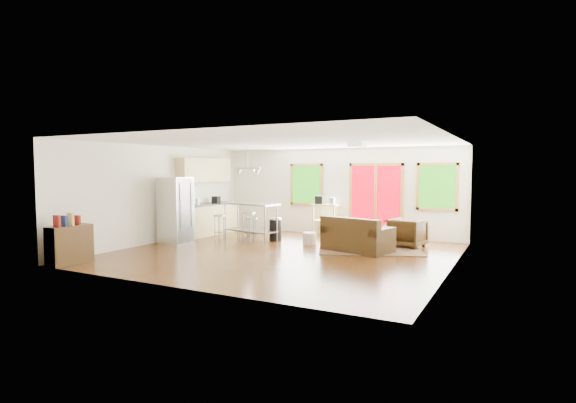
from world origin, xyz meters
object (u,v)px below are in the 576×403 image
at_px(refrigerator, 176,210).
at_px(rug, 369,249).
at_px(loveseat, 356,238).
at_px(kitchen_cart, 325,208).
at_px(ottoman, 357,235).
at_px(island, 251,215).
at_px(armchair, 408,231).
at_px(coffee_table, 375,234).

bearing_deg(refrigerator, rug, 17.33).
height_order(rug, loveseat, loveseat).
distance_m(loveseat, kitchen_cart, 2.81).
xyz_separation_m(ottoman, island, (-2.75, -1.02, 0.50)).
xyz_separation_m(loveseat, ottoman, (-0.43, 1.35, -0.12)).
bearing_deg(rug, loveseat, -109.24).
bearing_deg(kitchen_cart, rug, -41.81).
relative_size(rug, kitchen_cart, 2.06).
xyz_separation_m(ottoman, refrigerator, (-4.28, -2.33, 0.67)).
bearing_deg(armchair, rug, 53.74).
relative_size(loveseat, refrigerator, 0.99).
distance_m(coffee_table, refrigerator, 5.28).
relative_size(rug, refrigerator, 1.38).
distance_m(armchair, island, 4.23).
height_order(coffee_table, ottoman, ottoman).
relative_size(rug, island, 1.40).
distance_m(coffee_table, kitchen_cart, 2.30).
distance_m(loveseat, island, 3.22).
xyz_separation_m(refrigerator, island, (1.53, 1.31, -0.17)).
relative_size(island, kitchen_cart, 1.47).
height_order(armchair, kitchen_cart, kitchen_cart).
bearing_deg(armchair, coffee_table, 28.24).
xyz_separation_m(loveseat, island, (-3.18, 0.33, 0.38)).
height_order(island, kitchen_cart, kitchen_cart).
height_order(loveseat, coffee_table, loveseat).
bearing_deg(ottoman, loveseat, -72.24).
xyz_separation_m(refrigerator, kitchen_cart, (2.98, 3.16, -0.07)).
height_order(loveseat, kitchen_cart, kitchen_cart).
bearing_deg(refrigerator, coffee_table, 22.31).
distance_m(island, kitchen_cart, 2.35).
height_order(coffee_table, armchair, armchair).
bearing_deg(rug, refrigerator, -163.27).
bearing_deg(coffee_table, refrigerator, -158.29).
distance_m(rug, armchair, 1.13).
xyz_separation_m(armchair, kitchen_cart, (-2.67, 0.98, 0.40)).
distance_m(rug, refrigerator, 5.16).
bearing_deg(ottoman, refrigerator, -151.40).
distance_m(coffee_table, armchair, 0.82).
bearing_deg(rug, kitchen_cart, 138.19).
relative_size(armchair, kitchen_cart, 0.68).
height_order(coffee_table, kitchen_cart, kitchen_cart).
xyz_separation_m(island, kitchen_cart, (1.46, 1.84, 0.09)).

